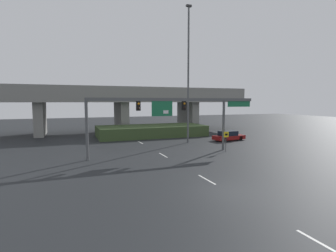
{
  "coord_description": "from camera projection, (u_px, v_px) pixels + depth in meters",
  "views": [
    {
      "loc": [
        -8.98,
        -13.41,
        5.47
      ],
      "look_at": [
        0.0,
        10.02,
        3.12
      ],
      "focal_mm": 28.0,
      "sensor_mm": 36.0,
      "label": 1
    }
  ],
  "objects": [
    {
      "name": "ground_plane",
      "position": [
        226.0,
        190.0,
        16.18
      ],
      "size": [
        160.0,
        160.0,
        0.0
      ],
      "primitive_type": "plane",
      "color": "black"
    },
    {
      "name": "overpass_bridge",
      "position": [
        121.0,
        101.0,
        46.83
      ],
      "size": [
        46.54,
        8.98,
        7.96
      ],
      "color": "gray",
      "rests_on": "ground"
    },
    {
      "name": "lane_markings",
      "position": [
        150.0,
        148.0,
        30.95
      ],
      "size": [
        0.14,
        47.37,
        0.01
      ],
      "color": "silver",
      "rests_on": "ground"
    },
    {
      "name": "parked_sedan_near_right",
      "position": [
        229.0,
        136.0,
        36.97
      ],
      "size": [
        4.77,
        2.38,
        1.35
      ],
      "rotation": [
        0.0,
        0.0,
        0.12
      ],
      "color": "maroon",
      "rests_on": "ground"
    },
    {
      "name": "highway_light_pole_near",
      "position": [
        188.0,
        72.0,
        34.11
      ],
      "size": [
        0.7,
        0.36,
        17.74
      ],
      "color": "#515456",
      "rests_on": "ground"
    },
    {
      "name": "speed_limit_sign",
      "position": [
        226.0,
        138.0,
        28.54
      ],
      "size": [
        0.6,
        0.11,
        2.25
      ],
      "color": "#4C4C4C",
      "rests_on": "ground"
    },
    {
      "name": "grass_embankment",
      "position": [
        152.0,
        131.0,
        41.55
      ],
      "size": [
        16.79,
        6.95,
        1.67
      ],
      "color": "#384C28",
      "rests_on": "ground"
    },
    {
      "name": "signal_gantry",
      "position": [
        174.0,
        108.0,
        27.16
      ],
      "size": [
        18.51,
        0.44,
        5.84
      ],
      "color": "#515456",
      "rests_on": "ground"
    }
  ]
}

